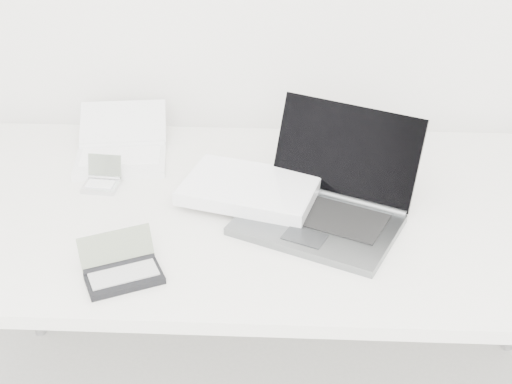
{
  "coord_description": "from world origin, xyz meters",
  "views": [
    {
      "loc": [
        0.03,
        0.18,
        1.59
      ],
      "look_at": [
        -0.03,
        1.51,
        0.79
      ],
      "focal_mm": 50.0,
      "sensor_mm": 36.0,
      "label": 1
    }
  ],
  "objects_px": {
    "desk": "(270,223)",
    "laptop_large": "(290,196)",
    "netbook_open_white": "(121,150)",
    "palmtop_charcoal": "(122,270)"
  },
  "relations": [
    {
      "from": "laptop_large",
      "to": "netbook_open_white",
      "type": "xyz_separation_m",
      "value": [
        -0.43,
        0.23,
        -0.02
      ]
    },
    {
      "from": "desk",
      "to": "netbook_open_white",
      "type": "relative_size",
      "value": 5.27
    },
    {
      "from": "laptop_large",
      "to": "palmtop_charcoal",
      "type": "distance_m",
      "value": 0.42
    },
    {
      "from": "desk",
      "to": "laptop_large",
      "type": "relative_size",
      "value": 2.89
    },
    {
      "from": "desk",
      "to": "laptop_large",
      "type": "xyz_separation_m",
      "value": [
        0.04,
        -0.01,
        0.08
      ]
    },
    {
      "from": "desk",
      "to": "laptop_large",
      "type": "height_order",
      "value": "laptop_large"
    },
    {
      "from": "laptop_large",
      "to": "palmtop_charcoal",
      "type": "height_order",
      "value": "laptop_large"
    },
    {
      "from": "netbook_open_white",
      "to": "palmtop_charcoal",
      "type": "relative_size",
      "value": 1.71
    },
    {
      "from": "desk",
      "to": "laptop_large",
      "type": "distance_m",
      "value": 0.09
    },
    {
      "from": "laptop_large",
      "to": "netbook_open_white",
      "type": "relative_size",
      "value": 1.82
    }
  ]
}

